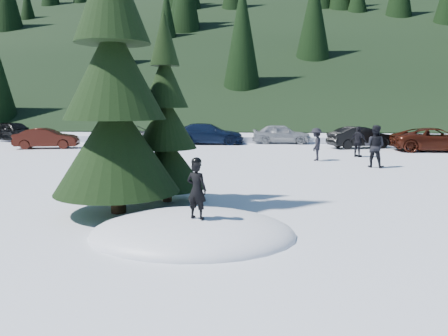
# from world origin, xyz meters

# --- Properties ---
(ground) EXTENTS (200.00, 200.00, 0.00)m
(ground) POSITION_xyz_m (0.00, 0.00, 0.00)
(ground) COLOR white
(ground) RESTS_ON ground
(snow_mound) EXTENTS (4.48, 3.52, 0.96)m
(snow_mound) POSITION_xyz_m (0.00, 0.00, 0.00)
(snow_mound) COLOR white
(snow_mound) RESTS_ON ground
(forest_hillside) EXTENTS (200.00, 60.00, 25.00)m
(forest_hillside) POSITION_xyz_m (0.00, 54.00, 12.50)
(forest_hillside) COLOR black
(forest_hillside) RESTS_ON ground
(spruce_tall) EXTENTS (3.20, 3.20, 8.60)m
(spruce_tall) POSITION_xyz_m (-2.20, 1.80, 3.32)
(spruce_tall) COLOR #322010
(spruce_tall) RESTS_ON ground
(spruce_short) EXTENTS (2.20, 2.20, 5.37)m
(spruce_short) POSITION_xyz_m (-1.20, 3.20, 2.10)
(spruce_short) COLOR #322010
(spruce_short) RESTS_ON ground
(child_skier) EXTENTS (0.51, 0.43, 1.19)m
(child_skier) POSITION_xyz_m (0.15, -0.40, 1.08)
(child_skier) COLOR black
(child_skier) RESTS_ON snow_mound
(adult_0) EXTENTS (1.13, 1.04, 1.88)m
(adult_0) POSITION_xyz_m (6.62, 10.61, 0.94)
(adult_0) COLOR black
(adult_0) RESTS_ON ground
(adult_1) EXTENTS (0.96, 0.96, 1.63)m
(adult_1) POSITION_xyz_m (6.80, 14.42, 0.82)
(adult_1) COLOR black
(adult_1) RESTS_ON ground
(adult_2) EXTENTS (0.85, 1.17, 1.63)m
(adult_2) POSITION_xyz_m (4.36, 12.77, 0.81)
(adult_2) COLOR black
(adult_2) RESTS_ON ground
(car_0) EXTENTS (4.76, 3.45, 1.51)m
(car_0) POSITION_xyz_m (-16.63, 22.35, 0.75)
(car_0) COLOR black
(car_0) RESTS_ON ground
(car_1) EXTENTS (4.07, 2.18, 1.28)m
(car_1) POSITION_xyz_m (-11.81, 17.61, 0.64)
(car_1) COLOR #361009
(car_1) RESTS_ON ground
(car_2) EXTENTS (5.08, 2.58, 1.37)m
(car_2) POSITION_xyz_m (-6.91, 19.96, 0.69)
(car_2) COLOR #4A4B52
(car_2) RESTS_ON ground
(car_3) EXTENTS (5.01, 2.12, 1.44)m
(car_3) POSITION_xyz_m (-1.93, 21.24, 0.72)
(car_3) COLOR black
(car_3) RESTS_ON ground
(car_4) EXTENTS (4.11, 1.78, 1.38)m
(car_4) POSITION_xyz_m (3.19, 22.03, 0.69)
(car_4) COLOR gray
(car_4) RESTS_ON ground
(car_5) EXTENTS (4.38, 2.59, 1.36)m
(car_5) POSITION_xyz_m (8.05, 19.19, 0.68)
(car_5) COLOR black
(car_5) RESTS_ON ground
(car_6) EXTENTS (5.03, 2.40, 1.39)m
(car_6) POSITION_xyz_m (12.03, 17.60, 0.69)
(car_6) COLOR #361209
(car_6) RESTS_ON ground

